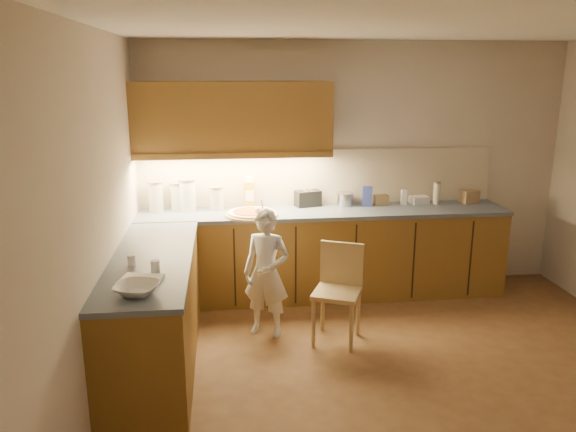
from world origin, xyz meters
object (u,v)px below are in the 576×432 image
object	(u,v)px
child	(267,273)
wooden_chair	(339,285)
oil_jug	(250,194)
toaster	(308,198)
pizza_on_board	(252,214)

from	to	relation	value
child	wooden_chair	world-z (taller)	child
child	wooden_chair	size ratio (longest dim) A/B	1.35
oil_jug	toaster	size ratio (longest dim) A/B	1.15
toaster	wooden_chair	bearing A→B (deg)	-99.94
child	oil_jug	xyz separation A→B (m)	(-0.09, 1.00, 0.50)
child	toaster	distance (m)	1.22
pizza_on_board	oil_jug	distance (m)	0.34
oil_jug	wooden_chair	bearing A→B (deg)	-58.58
pizza_on_board	toaster	xyz separation A→B (m)	(0.61, 0.34, 0.06)
child	oil_jug	distance (m)	1.12
toaster	oil_jug	bearing A→B (deg)	167.18
toaster	pizza_on_board	bearing A→B (deg)	-165.71
pizza_on_board	wooden_chair	bearing A→B (deg)	-50.18
pizza_on_board	wooden_chair	distance (m)	1.19
oil_jug	child	bearing A→B (deg)	-84.71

